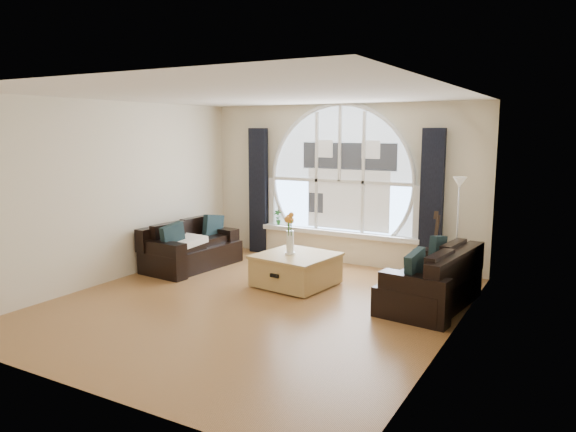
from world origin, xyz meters
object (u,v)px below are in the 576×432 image
Objects in this scene: sofa_left at (192,244)px; coffee_chest at (296,268)px; vase_flowers at (290,228)px; guitar at (436,244)px; floor_lamp at (457,231)px; sofa_right at (430,276)px; potted_plant at (278,217)px.

sofa_left reaches higher than coffee_chest.
sofa_left is 1.99m from vase_flowers.
sofa_left is at bearing -174.77° from coffee_chest.
coffee_chest is 0.98× the size of guitar.
sofa_right is at bearing -93.65° from floor_lamp.
potted_plant is at bearing 69.17° from sofa_left.
sofa_left is 1.74m from potted_plant.
sofa_right is 1.62× the size of coffee_chest.
vase_flowers is 2.45× the size of potted_plant.
floor_lamp is 3.31m from potted_plant.
potted_plant is at bearing 172.97° from floor_lamp.
floor_lamp is (2.03, 1.21, 0.55)m from coffee_chest.
sofa_right is 1.23m from floor_lamp.
coffee_chest is at bearing -171.76° from sofa_right.
potted_plant reaches higher than sofa_right.
floor_lamp is (2.11, 1.25, -0.06)m from vase_flowers.
floor_lamp is at bearing 38.42° from coffee_chest.
floor_lamp reaches higher than vase_flowers.
vase_flowers is at bearing -147.28° from coffee_chest.
guitar is at bearing 149.75° from floor_lamp.
vase_flowers is at bearing -54.58° from potted_plant.
coffee_chest is (2.01, -0.08, -0.15)m from sofa_left.
sofa_right is at bearing -26.00° from potted_plant.
vase_flowers is 0.44× the size of floor_lamp.
guitar is at bearing 39.33° from vase_flowers.
sofa_left is 2.02m from coffee_chest.
guitar reaches higher than potted_plant.
potted_plant is at bearing -177.34° from guitar.
vase_flowers is 2.04m from potted_plant.
vase_flowers reaches higher than coffee_chest.
floor_lamp reaches higher than sofa_right.
guitar is at bearing 107.87° from sofa_right.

